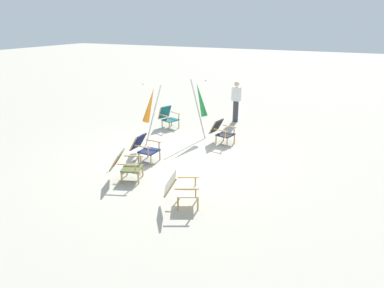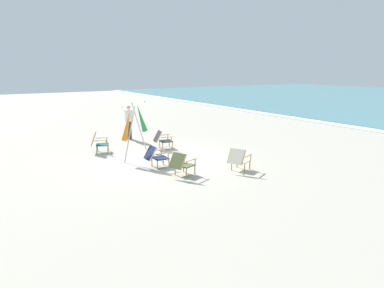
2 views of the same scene
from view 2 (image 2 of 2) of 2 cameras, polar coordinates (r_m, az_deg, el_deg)
name	(u,v)px [view 2 (image 2 of 2)]	position (r m, az deg, el deg)	size (l,w,h in m)	color
ground_plane	(163,161)	(12.72, -4.80, -2.80)	(80.00, 80.00, 0.00)	#B7AF9E
surf_band	(364,128)	(21.61, 26.70, 2.34)	(80.00, 1.10, 0.06)	white
beach_chair_front_left	(162,139)	(14.52, -5.00, 0.84)	(0.71, 0.85, 0.79)	#28282D
beach_chair_far_center	(98,142)	(14.33, -15.35, 0.31)	(0.78, 0.85, 0.81)	#196066
beach_chair_front_right	(156,156)	(11.78, -6.08, -1.95)	(0.62, 0.80, 0.77)	#19234C
beach_chair_mid_center	(239,159)	(11.42, 7.81, -2.46)	(0.85, 0.94, 0.77)	beige
beach_chair_back_right	(182,163)	(10.80, -1.76, -3.23)	(0.80, 0.92, 0.77)	#515B33
umbrella_furled_orange	(127,126)	(12.47, -10.73, 3.03)	(0.36, 0.68, 2.05)	#B7B2A8
umbrella_furled_green	(141,118)	(14.17, -8.51, 4.24)	(0.25, 0.67, 2.06)	#B7B2A8
person_near_chairs	(129,122)	(16.67, -10.46, 3.65)	(0.22, 0.34, 1.63)	#383842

